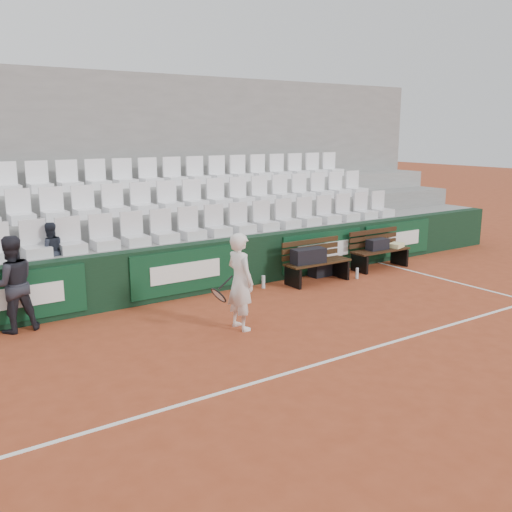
# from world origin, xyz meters

# --- Properties ---
(ground) EXTENTS (80.00, 80.00, 0.00)m
(ground) POSITION_xyz_m (0.00, 0.00, 0.00)
(ground) COLOR #9E4123
(ground) RESTS_ON ground
(court_baseline) EXTENTS (18.00, 0.06, 0.01)m
(court_baseline) POSITION_xyz_m (0.00, 0.00, 0.00)
(court_baseline) COLOR white
(court_baseline) RESTS_ON ground
(back_barrier) EXTENTS (18.00, 0.34, 1.00)m
(back_barrier) POSITION_xyz_m (0.07, 3.99, 0.50)
(back_barrier) COLOR black
(back_barrier) RESTS_ON ground
(grandstand_tier_front) EXTENTS (18.00, 0.95, 1.00)m
(grandstand_tier_front) POSITION_xyz_m (0.00, 4.62, 0.50)
(grandstand_tier_front) COLOR gray
(grandstand_tier_front) RESTS_ON ground
(grandstand_tier_mid) EXTENTS (18.00, 0.95, 1.45)m
(grandstand_tier_mid) POSITION_xyz_m (0.00, 5.58, 0.72)
(grandstand_tier_mid) COLOR gray
(grandstand_tier_mid) RESTS_ON ground
(grandstand_tier_back) EXTENTS (18.00, 0.95, 1.90)m
(grandstand_tier_back) POSITION_xyz_m (0.00, 6.53, 0.95)
(grandstand_tier_back) COLOR #969693
(grandstand_tier_back) RESTS_ON ground
(grandstand_rear_wall) EXTENTS (18.00, 0.30, 4.40)m
(grandstand_rear_wall) POSITION_xyz_m (0.00, 7.15, 2.20)
(grandstand_rear_wall) COLOR gray
(grandstand_rear_wall) RESTS_ON ground
(seat_row_front) EXTENTS (11.90, 0.44, 0.63)m
(seat_row_front) POSITION_xyz_m (0.00, 4.45, 1.31)
(seat_row_front) COLOR silver
(seat_row_front) RESTS_ON grandstand_tier_front
(seat_row_mid) EXTENTS (11.90, 0.44, 0.63)m
(seat_row_mid) POSITION_xyz_m (0.00, 5.40, 1.77)
(seat_row_mid) COLOR white
(seat_row_mid) RESTS_ON grandstand_tier_mid
(seat_row_back) EXTENTS (11.90, 0.44, 0.63)m
(seat_row_back) POSITION_xyz_m (0.00, 6.35, 2.21)
(seat_row_back) COLOR white
(seat_row_back) RESTS_ON grandstand_tier_back
(bench_left) EXTENTS (1.50, 0.56, 0.45)m
(bench_left) POSITION_xyz_m (2.61, 3.30, 0.23)
(bench_left) COLOR #372210
(bench_left) RESTS_ON ground
(bench_right) EXTENTS (1.50, 0.56, 0.45)m
(bench_right) POSITION_xyz_m (4.60, 3.43, 0.23)
(bench_right) COLOR #341D0F
(bench_right) RESTS_ON ground
(sports_bag_left) EXTENTS (0.74, 0.37, 0.31)m
(sports_bag_left) POSITION_xyz_m (2.35, 3.29, 0.60)
(sports_bag_left) COLOR black
(sports_bag_left) RESTS_ON bench_left
(sports_bag_right) EXTENTS (0.53, 0.25, 0.25)m
(sports_bag_right) POSITION_xyz_m (4.51, 3.44, 0.57)
(sports_bag_right) COLOR black
(sports_bag_right) RESTS_ON bench_right
(towel) EXTENTS (0.42, 0.36, 0.10)m
(towel) POSITION_xyz_m (5.07, 3.39, 0.50)
(towel) COLOR beige
(towel) RESTS_ON bench_right
(sports_bag_ground) EXTENTS (0.50, 0.32, 0.30)m
(sports_bag_ground) POSITION_xyz_m (3.01, 3.67, 0.15)
(sports_bag_ground) COLOR black
(sports_bag_ground) RESTS_ON ground
(water_bottle_near) EXTENTS (0.07, 0.07, 0.26)m
(water_bottle_near) POSITION_xyz_m (1.42, 3.57, 0.13)
(water_bottle_near) COLOR silver
(water_bottle_near) RESTS_ON ground
(water_bottle_far) EXTENTS (0.07, 0.07, 0.24)m
(water_bottle_far) POSITION_xyz_m (3.50, 3.05, 0.12)
(water_bottle_far) COLOR silver
(water_bottle_far) RESTS_ON ground
(tennis_player) EXTENTS (0.70, 0.59, 1.57)m
(tennis_player) POSITION_xyz_m (-0.27, 1.81, 0.78)
(tennis_player) COLOR white
(tennis_player) RESTS_ON ground
(ball_kid) EXTENTS (0.78, 0.62, 1.54)m
(ball_kid) POSITION_xyz_m (-3.28, 3.72, 0.77)
(ball_kid) COLOR black
(ball_kid) RESTS_ON ground
(spectator_c) EXTENTS (0.52, 0.41, 1.02)m
(spectator_c) POSITION_xyz_m (-2.46, 4.50, 1.51)
(spectator_c) COLOR #1E222D
(spectator_c) RESTS_ON grandstand_tier_front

